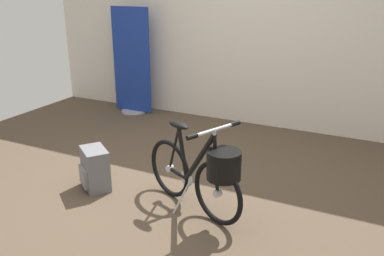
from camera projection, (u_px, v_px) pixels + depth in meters
ground_plane at (166, 191)px, 3.80m from camera, size 6.04×6.04×0.00m
back_wall at (252, 16)px, 5.21m from camera, size 6.04×0.10×2.80m
floor_banner_stand at (132, 67)px, 5.87m from camera, size 0.60×0.36×1.48m
folding_bike_foreground at (203, 172)px, 3.30m from camera, size 1.05×0.58×0.79m
backpack_on_floor at (95, 169)px, 3.79m from camera, size 0.37×0.35×0.38m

